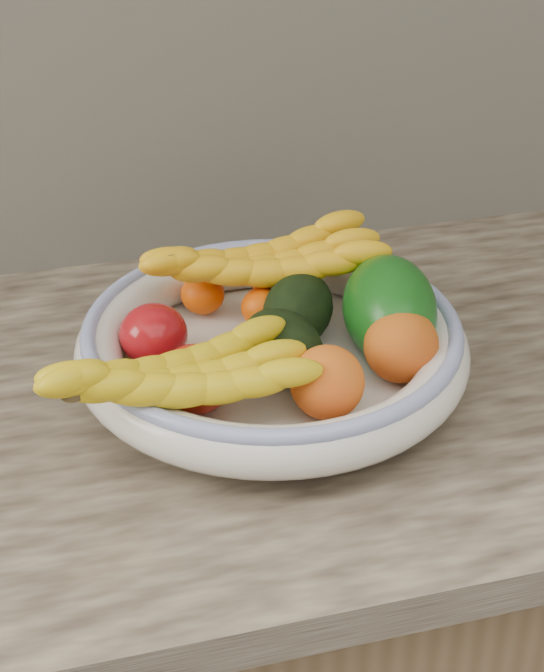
{
  "coord_description": "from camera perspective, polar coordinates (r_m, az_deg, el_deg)",
  "views": [
    {
      "loc": [
        -0.23,
        0.82,
        1.49
      ],
      "look_at": [
        0.0,
        1.66,
        0.96
      ],
      "focal_mm": 55.0,
      "sensor_mm": 36.0,
      "label": 1
    }
  ],
  "objects": [
    {
      "name": "peach_right",
      "position": [
        0.99,
        7.17,
        -0.53
      ],
      "size": [
        0.07,
        0.07,
        0.07
      ],
      "primitive_type": "ellipsoid",
      "rotation": [
        0.0,
        0.0,
        0.03
      ],
      "color": "orange",
      "rests_on": "fruit_bowl"
    },
    {
      "name": "peach_front",
      "position": [
        0.94,
        3.08,
        -2.58
      ],
      "size": [
        0.09,
        0.09,
        0.07
      ],
      "primitive_type": "ellipsoid",
      "rotation": [
        0.0,
        0.0,
        -0.37
      ],
      "color": "orange",
      "rests_on": "fruit_bowl"
    },
    {
      "name": "clementine_back_right",
      "position": [
        1.11,
        0.15,
        2.54
      ],
      "size": [
        0.05,
        0.05,
        0.04
      ],
      "primitive_type": "ellipsoid",
      "rotation": [
        0.0,
        0.0,
        -0.08
      ],
      "color": "#F95705",
      "rests_on": "fruit_bowl"
    },
    {
      "name": "avocado_center",
      "position": [
        0.99,
        0.6,
        -0.48
      ],
      "size": [
        0.1,
        0.11,
        0.07
      ],
      "primitive_type": "ellipsoid",
      "rotation": [
        0.0,
        0.0,
        0.4
      ],
      "color": "black",
      "rests_on": "fruit_bowl"
    },
    {
      "name": "tomato_near_left",
      "position": [
        0.95,
        -4.27,
        -2.41
      ],
      "size": [
        0.08,
        0.08,
        0.06
      ],
      "primitive_type": "ellipsoid",
      "rotation": [
        0.0,
        0.0,
        0.09
      ],
      "color": "red",
      "rests_on": "fruit_bowl"
    },
    {
      "name": "green_mango",
      "position": [
        1.03,
        6.51,
        1.51
      ],
      "size": [
        0.13,
        0.15,
        0.12
      ],
      "primitive_type": "ellipsoid",
      "rotation": [
        0.0,
        0.31,
        -0.14
      ],
      "color": "#0D490E",
      "rests_on": "fruit_bowl"
    },
    {
      "name": "kitchen_counter",
      "position": [
        1.36,
        -0.29,
        -17.61
      ],
      "size": [
        2.44,
        0.66,
        1.4
      ],
      "color": "brown",
      "rests_on": "ground"
    },
    {
      "name": "banana_bunch_back",
      "position": [
        1.08,
        -0.53,
        3.76
      ],
      "size": [
        0.27,
        0.11,
        0.08
      ],
      "primitive_type": null,
      "rotation": [
        0.0,
        0.0,
        0.01
      ],
      "color": "yellow",
      "rests_on": "fruit_bowl"
    },
    {
      "name": "tomato_left",
      "position": [
        1.02,
        -6.58,
        0.08
      ],
      "size": [
        0.09,
        0.09,
        0.06
      ],
      "primitive_type": "ellipsoid",
      "rotation": [
        0.0,
        0.0,
        -0.33
      ],
      "color": "#A50F14",
      "rests_on": "fruit_bowl"
    },
    {
      "name": "clementine_back_left",
      "position": [
        1.1,
        -3.86,
        2.34
      ],
      "size": [
        0.06,
        0.06,
        0.04
      ],
      "primitive_type": "ellipsoid",
      "rotation": [
        0.0,
        0.0,
        0.24
      ],
      "color": "#F15505",
      "rests_on": "fruit_bowl"
    },
    {
      "name": "clementine_back_mid",
      "position": [
        1.07,
        -0.51,
        1.59
      ],
      "size": [
        0.06,
        0.06,
        0.04
      ],
      "primitive_type": "ellipsoid",
      "rotation": [
        0.0,
        0.0,
        0.4
      ],
      "color": "#FB5B05",
      "rests_on": "fruit_bowl"
    },
    {
      "name": "fruit_bowl",
      "position": [
        1.02,
        0.0,
        -0.55
      ],
      "size": [
        0.39,
        0.39,
        0.08
      ],
      "color": "silver",
      "rests_on": "kitchen_counter"
    },
    {
      "name": "banana_bunch_front",
      "position": [
        0.91,
        -5.27,
        -2.63
      ],
      "size": [
        0.27,
        0.14,
        0.07
      ],
      "primitive_type": null,
      "rotation": [
        0.0,
        0.0,
        0.13
      ],
      "color": "yellow",
      "rests_on": "fruit_bowl"
    },
    {
      "name": "avocado_right",
      "position": [
        1.05,
        1.45,
        1.48
      ],
      "size": [
        0.11,
        0.12,
        0.07
      ],
      "primitive_type": "ellipsoid",
      "rotation": [
        0.0,
        0.0,
        -0.55
      ],
      "color": "black",
      "rests_on": "fruit_bowl"
    }
  ]
}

